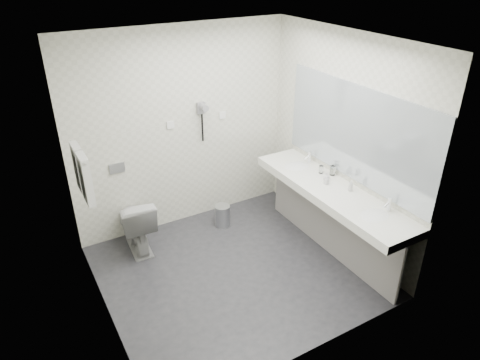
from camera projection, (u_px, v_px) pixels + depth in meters
floor at (235, 271)px, 4.94m from camera, size 2.80×2.80×0.00m
ceiling at (234, 42)px, 3.77m from camera, size 2.80×2.80×0.00m
wall_back at (182, 130)px, 5.35m from camera, size 2.80×0.00×2.80m
wall_front at (317, 238)px, 3.36m from camera, size 2.80×0.00×2.80m
wall_left at (91, 209)px, 3.74m from camera, size 0.00×2.60×2.60m
wall_right at (342, 144)px, 4.98m from camera, size 0.00×2.60×2.60m
vanity_counter at (331, 192)px, 4.91m from camera, size 0.55×2.20×0.10m
vanity_panel at (329, 223)px, 5.12m from camera, size 0.03×2.15×0.75m
vanity_post_near at (400, 273)px, 4.34m from camera, size 0.06×0.06×0.75m
vanity_post_far at (281, 186)px, 5.93m from camera, size 0.06×0.06×0.75m
mirror at (356, 134)px, 4.72m from camera, size 0.02×2.20×1.05m
basin_near at (374, 217)px, 4.40m from camera, size 0.40×0.31×0.05m
basin_far at (297, 167)px, 5.39m from camera, size 0.40×0.31×0.05m
faucet_near at (389, 204)px, 4.44m from camera, size 0.04×0.04×0.15m
faucet_far at (310, 157)px, 5.44m from camera, size 0.04×0.04×0.15m
soap_bottle_a at (326, 180)px, 4.95m from camera, size 0.05×0.05×0.10m
soap_bottle_b at (326, 176)px, 5.04m from camera, size 0.09×0.09×0.09m
soap_bottle_c at (351, 185)px, 4.81m from camera, size 0.06×0.06×0.13m
glass_left at (333, 170)px, 5.15m from camera, size 0.07×0.07×0.12m
glass_right at (321, 169)px, 5.19m from camera, size 0.07×0.07×0.10m
toilet at (136, 223)px, 5.17m from camera, size 0.44×0.72×0.70m
flush_plate at (117, 168)px, 5.11m from camera, size 0.18×0.02×0.12m
pedal_bin at (222, 216)px, 5.70m from camera, size 0.26×0.26×0.28m
bin_lid at (222, 206)px, 5.63m from camera, size 0.20×0.20×0.02m
towel_rail at (77, 152)px, 4.04m from camera, size 0.02×0.62×0.02m
towel_near at (86, 179)px, 4.04m from camera, size 0.07×0.24×0.48m
towel_far at (79, 168)px, 4.26m from camera, size 0.07×0.24×0.48m
dryer_cradle at (201, 108)px, 5.32m from camera, size 0.10×0.04×0.14m
dryer_barrel at (203, 107)px, 5.26m from camera, size 0.08×0.14×0.08m
dryer_cord at (202, 128)px, 5.43m from camera, size 0.02×0.02×0.35m
switch_plate_a at (171, 125)px, 5.23m from camera, size 0.09×0.02×0.09m
switch_plate_b at (222, 115)px, 5.54m from camera, size 0.09×0.02×0.09m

